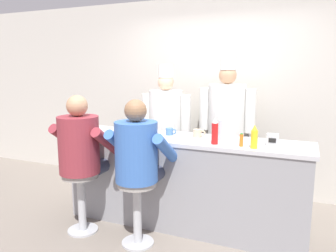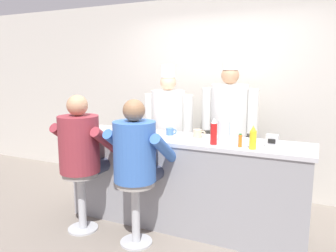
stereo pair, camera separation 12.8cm
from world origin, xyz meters
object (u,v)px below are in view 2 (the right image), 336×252
Objects in this scene: cereal_bowl at (142,135)px; coffee_mug_blue at (170,131)px; water_pitcher_clear at (224,131)px; coffee_mug_tan at (198,133)px; hot_sauce_bottle_orange at (240,141)px; breakfast_plate at (125,132)px; cook_in_whites_far at (229,122)px; mustard_bottle_yellow at (253,138)px; napkin_dispenser_chrome at (272,141)px; cook_in_whites_near at (168,125)px; diner_seated_maroon at (82,148)px; ketchup_bottle_red at (214,132)px; diner_seated_blue at (137,156)px.

coffee_mug_blue is at bearing 43.07° from cereal_bowl.
water_pitcher_clear is 0.32m from coffee_mug_tan.
breakfast_plate is (-1.37, 0.14, -0.05)m from hot_sauce_bottle_orange.
cook_in_whites_far is (0.97, 0.98, 0.03)m from breakfast_plate.
cook_in_whites_far is (-0.52, 1.15, -0.06)m from mustard_bottle_yellow.
mustard_bottle_yellow is 1.00× the size of breakfast_plate.
napkin_dispenser_chrome is 0.07× the size of cook_in_whites_near.
coffee_mug_blue is (-0.64, 0.08, -0.07)m from water_pitcher_clear.
coffee_mug_blue is 0.07× the size of cook_in_whites_far.
coffee_mug_tan is 0.08× the size of cook_in_whites_near.
mustard_bottle_yellow is 1.75m from diner_seated_maroon.
mustard_bottle_yellow is at bearing -130.46° from napkin_dispenser_chrome.
ketchup_bottle_red is at bearing -7.05° from breakfast_plate.
water_pitcher_clear is (-0.20, 0.17, 0.05)m from hot_sauce_bottle_orange.
coffee_mug_blue is 1.06× the size of napkin_dispenser_chrome.
water_pitcher_clear is at bearing 37.49° from diner_seated_blue.
diner_seated_maroon is 1.01× the size of diner_seated_blue.
hot_sauce_bottle_orange is 1.63m from diner_seated_maroon.
hot_sauce_bottle_orange is 1.50m from cook_in_whites_near.
mustard_bottle_yellow is 1.20m from cereal_bowl.
coffee_mug_blue is (0.24, 0.22, 0.02)m from cereal_bowl.
breakfast_plate is 0.12× the size of cook_in_whites_far.
coffee_mug_tan is 0.10× the size of diner_seated_blue.
diner_seated_maroon is at bearing -140.15° from coffee_mug_blue.
coffee_mug_tan is (-0.31, 0.08, -0.07)m from water_pitcher_clear.
diner_seated_maroon reaches higher than diner_seated_blue.
breakfast_plate is 0.81m from cook_in_whites_near.
diner_seated_blue is at bearing -96.79° from coffee_mug_blue.
mustard_bottle_yellow is at bearing -65.48° from cook_in_whites_far.
cereal_bowl is 0.90m from cook_in_whites_near.
hot_sauce_bottle_orange reaches higher than breakfast_plate.
cereal_bowl reaches higher than breakfast_plate.
coffee_mug_blue is at bearing 156.98° from ketchup_bottle_red.
diner_seated_blue is at bearing -142.51° from water_pitcher_clear.
water_pitcher_clear reaches higher than coffee_mug_blue.
cook_in_whites_far is (0.44, 0.87, 0.01)m from coffee_mug_blue.
cereal_bowl is 1.35m from napkin_dispenser_chrome.
cook_in_whites_near reaches higher than diner_seated_blue.
cook_in_whites_near is at bearing 101.60° from diner_seated_blue.
hot_sauce_bottle_orange is at bearing 22.19° from diner_seated_blue.
cereal_bowl is 0.09× the size of cook_in_whites_near.
coffee_mug_blue is at bearing 173.15° from water_pitcher_clear.
water_pitcher_clear is 1.84× the size of napkin_dispenser_chrome.
breakfast_plate is at bearing 131.84° from diner_seated_blue.
cook_in_whites_near is (-1.30, 0.95, -0.12)m from mustard_bottle_yellow.
cereal_bowl is 0.11× the size of diner_seated_maroon.
coffee_mug_tan is at bearing 7.26° from breakfast_plate.
cook_in_whites_near reaches higher than cereal_bowl.
hot_sauce_bottle_orange is at bearing 165.69° from mustard_bottle_yellow.
mustard_bottle_yellow is 1.02× the size of water_pitcher_clear.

